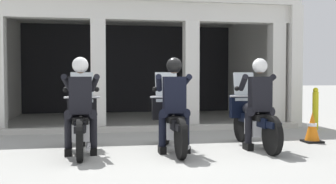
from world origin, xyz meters
TOP-DOWN VIEW (x-y plane):
  - ground_plane at (0.00, 3.00)m, footprint 80.00×80.00m
  - station_building at (-0.07, 5.68)m, footprint 7.89×5.21m
  - kerb_strip at (-0.07, 2.59)m, footprint 7.39×0.24m
  - motorcycle_left at (-1.51, 0.26)m, footprint 0.62×2.04m
  - police_officer_left at (-1.52, -0.02)m, footprint 0.63×0.61m
  - motorcycle_center at (0.00, 0.16)m, footprint 0.62×2.04m
  - police_officer_center at (0.00, -0.13)m, footprint 0.63×0.61m
  - motorcycle_right at (1.52, 0.20)m, footprint 0.62×2.04m
  - police_officer_right at (1.52, -0.08)m, footprint 0.63×0.61m
  - traffic_cone_flank at (2.83, 0.45)m, footprint 0.34×0.34m
  - bollard_kerbside at (3.86, 2.11)m, footprint 0.14×0.14m

SIDE VIEW (x-z plane):
  - ground_plane at x=0.00m, z-range 0.00..0.00m
  - kerb_strip at x=-0.07m, z-range 0.00..0.12m
  - traffic_cone_flank at x=2.83m, z-range -0.01..0.58m
  - bollard_kerbside at x=3.86m, z-range 0.00..1.00m
  - motorcycle_left at x=-1.51m, z-range -0.17..1.17m
  - motorcycle_center at x=0.00m, z-range -0.17..1.17m
  - motorcycle_right at x=1.52m, z-range -0.17..1.17m
  - police_officer_left at x=-1.52m, z-range 0.15..1.73m
  - police_officer_center at x=0.00m, z-range 0.15..1.73m
  - police_officer_right at x=1.52m, z-range 0.15..1.73m
  - station_building at x=-0.07m, z-range 0.40..3.62m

